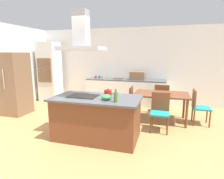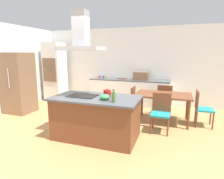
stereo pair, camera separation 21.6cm
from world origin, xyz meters
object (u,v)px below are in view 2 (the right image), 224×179
object	(u,v)px
chair_facing_island	(161,110)
wall_oven_stack	(55,72)
coffee_mug_red	(100,77)
chair_at_right_end	(201,106)
coffee_mug_blue	(104,77)
cooktop	(83,96)
range_hood	(81,38)
refrigerator	(18,83)
countertop_microwave	(141,76)
cutting_board	(122,79)
tea_kettle	(107,93)
chair_at_left_end	(129,100)
chair_facing_back_wall	(165,97)
mixing_bowl	(105,97)
dining_table	(163,97)
olive_oil_bottle	(114,97)
coffee_mug_yellow	(107,77)

from	to	relation	value
chair_facing_island	wall_oven_stack	bearing A→B (deg)	156.29
coffee_mug_red	chair_facing_island	bearing A→B (deg)	-40.59
chair_facing_island	chair_at_right_end	world-z (taller)	same
coffee_mug_blue	cooktop	bearing A→B (deg)	-76.90
wall_oven_stack	range_hood	distance (m)	3.84
coffee_mug_red	chair_facing_island	distance (m)	3.17
cooktop	refrigerator	size ratio (longest dim) A/B	0.33
countertop_microwave	cutting_board	size ratio (longest dim) A/B	1.47
cutting_board	wall_oven_stack	size ratio (longest dim) A/B	0.15
tea_kettle	coffee_mug_red	bearing A→B (deg)	115.78
range_hood	chair_at_left_end	bearing A→B (deg)	65.96
countertop_microwave	chair_facing_back_wall	size ratio (longest dim) A/B	0.56
chair_at_left_end	refrigerator	bearing A→B (deg)	-170.18
mixing_bowl	dining_table	bearing A→B (deg)	58.49
refrigerator	chair_at_left_end	bearing A→B (deg)	9.82
mixing_bowl	chair_facing_island	bearing A→B (deg)	44.14
refrigerator	chair_facing_back_wall	distance (m)	4.45
olive_oil_bottle	coffee_mug_red	bearing A→B (deg)	117.02
tea_kettle	chair_at_right_end	size ratio (longest dim) A/B	0.23
cooktop	chair_facing_back_wall	world-z (taller)	cooktop
tea_kettle	wall_oven_stack	world-z (taller)	wall_oven_stack
wall_oven_stack	range_hood	world-z (taller)	range_hood
coffee_mug_red	chair_at_right_end	world-z (taller)	coffee_mug_red
chair_at_right_end	chair_at_left_end	bearing A→B (deg)	180.00
coffee_mug_yellow	dining_table	xyz separation A→B (m)	(2.14, -1.48, -0.28)
chair_facing_island	chair_at_right_end	xyz separation A→B (m)	(0.92, 0.67, 0.00)
dining_table	mixing_bowl	bearing A→B (deg)	-121.51
mixing_bowl	dining_table	distance (m)	1.95
coffee_mug_yellow	range_hood	bearing A→B (deg)	-79.23
olive_oil_bottle	chair_facing_back_wall	world-z (taller)	olive_oil_bottle
cooktop	coffee_mug_red	size ratio (longest dim) A/B	6.67
coffee_mug_red	wall_oven_stack	size ratio (longest dim) A/B	0.04
countertop_microwave	dining_table	size ratio (longest dim) A/B	0.36
mixing_bowl	chair_facing_island	xyz separation A→B (m)	(1.01, 0.98, -0.45)
coffee_mug_red	refrigerator	world-z (taller)	refrigerator
olive_oil_bottle	tea_kettle	bearing A→B (deg)	125.46
mixing_bowl	cutting_board	size ratio (longest dim) A/B	0.59
olive_oil_bottle	refrigerator	world-z (taller)	refrigerator
mixing_bowl	chair_at_right_end	bearing A→B (deg)	40.51
coffee_mug_blue	wall_oven_stack	bearing A→B (deg)	-172.55
chair_facing_island	mixing_bowl	bearing A→B (deg)	-135.86
countertop_microwave	coffee_mug_yellow	size ratio (longest dim) A/B	5.56
cutting_board	range_hood	xyz separation A→B (m)	(-0.03, -2.93, 1.19)
countertop_microwave	dining_table	distance (m)	1.68
cooktop	mixing_bowl	world-z (taller)	mixing_bowl
cutting_board	countertop_microwave	bearing A→B (deg)	-4.09
coffee_mug_blue	wall_oven_stack	world-z (taller)	wall_oven_stack
cutting_board	coffee_mug_blue	bearing A→B (deg)	-177.35
chair_facing_back_wall	countertop_microwave	bearing A→B (deg)	139.12
coffee_mug_red	dining_table	size ratio (longest dim) A/B	0.06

